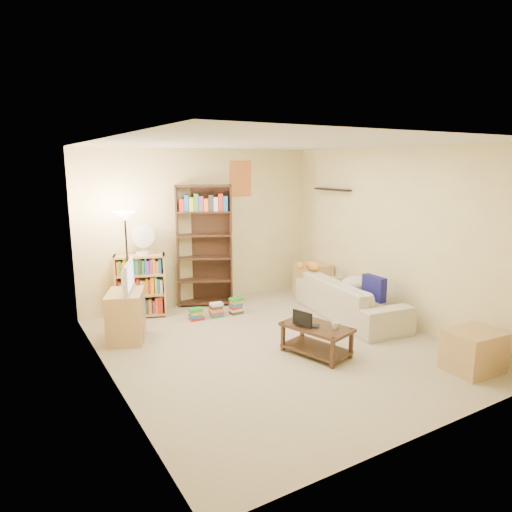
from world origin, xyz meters
name	(u,v)px	position (x,y,z in m)	size (l,w,h in m)	color
room	(277,219)	(0.00, 0.01, 1.62)	(4.50, 4.54, 2.52)	tan
sofa	(350,299)	(1.55, 0.37, 0.29)	(1.03, 2.07, 0.58)	beige
navy_pillow	(374,288)	(1.59, -0.07, 0.55)	(0.38, 0.11, 0.34)	navy
cream_blanket	(357,284)	(1.70, 0.40, 0.50)	(0.53, 0.38, 0.23)	beige
tabby_cat	(310,266)	(1.39, 1.16, 0.66)	(0.46, 0.21, 0.16)	orange
coffee_table	(316,337)	(0.28, -0.46, 0.23)	(0.67, 0.92, 0.37)	#3F2618
laptop	(308,324)	(0.21, -0.38, 0.38)	(0.32, 0.33, 0.02)	black
laptop_screen	(302,319)	(0.09, -0.42, 0.48)	(0.01, 0.27, 0.18)	white
mug	(335,325)	(0.40, -0.65, 0.41)	(0.10, 0.10, 0.08)	white
tv_remote	(303,318)	(0.29, -0.17, 0.38)	(0.05, 0.15, 0.02)	black
tv_stand	(126,316)	(-1.57, 1.17, 0.32)	(0.43, 0.61, 0.65)	tan
television	(124,277)	(-1.57, 1.17, 0.84)	(0.34, 0.66, 0.39)	black
tall_bookshelf	(205,243)	(-0.04, 2.05, 1.02)	(0.91, 0.63, 1.94)	#3C2217
short_bookshelf	(141,286)	(-1.12, 2.00, 0.47)	(0.79, 0.52, 0.95)	tan
desk_fan	(143,239)	(-1.06, 1.96, 1.18)	(0.34, 0.19, 0.45)	silver
floor_lamp	(126,236)	(-1.39, 1.63, 1.30)	(0.28, 0.28, 1.63)	black
side_table	(313,281)	(1.72, 1.50, 0.29)	(0.51, 0.51, 0.59)	tan
end_cabinet	(474,351)	(1.51, -1.69, 0.23)	(0.56, 0.47, 0.47)	tan
book_stacks	(219,309)	(-0.12, 1.41, 0.11)	(0.85, 0.21, 0.25)	red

